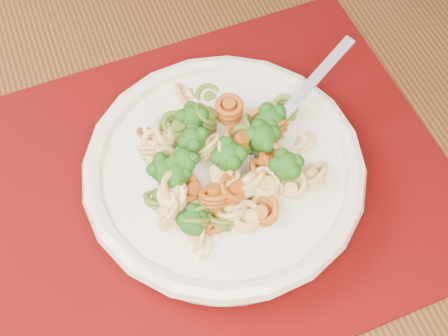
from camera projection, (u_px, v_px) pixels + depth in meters
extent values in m
cube|color=#593419|center=(135.00, 127.00, 0.69)|extent=(1.44, 0.99, 0.04)
cube|color=#4D0308|center=(203.00, 188.00, 0.63)|extent=(0.53, 0.43, 0.00)
cylinder|color=silver|center=(224.00, 186.00, 0.62)|extent=(0.12, 0.12, 0.01)
cylinder|color=silver|center=(224.00, 176.00, 0.61)|extent=(0.25, 0.25, 0.03)
torus|color=silver|center=(224.00, 168.00, 0.59)|extent=(0.27, 0.27, 0.02)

